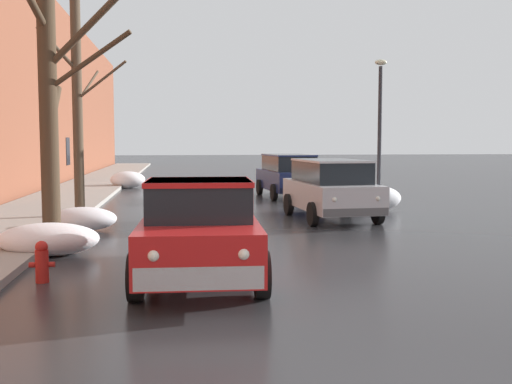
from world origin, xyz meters
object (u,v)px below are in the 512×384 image
at_px(bare_tree_second_along_sidewalk, 51,110).
at_px(suv_silver_parked_kerbside_close, 331,187).
at_px(pickup_truck_red_approaching_near_lane, 199,229).
at_px(fire_hydrant, 42,262).
at_px(bare_tree_mid_block, 77,94).
at_px(suv_darkblue_parked_kerbside_mid, 288,174).
at_px(street_lamp_post, 380,124).

xyz_separation_m(bare_tree_second_along_sidewalk, suv_silver_parked_kerbside_close, (7.48, 3.36, -2.10)).
relative_size(pickup_truck_red_approaching_near_lane, fire_hydrant, 6.97).
bearing_deg(bare_tree_mid_block, suv_darkblue_parked_kerbside_mid, 41.06).
bearing_deg(pickup_truck_red_approaching_near_lane, bare_tree_second_along_sidewalk, 127.88).
bearing_deg(bare_tree_second_along_sidewalk, street_lamp_post, 32.28).
distance_m(pickup_truck_red_approaching_near_lane, suv_silver_parked_kerbside_close, 8.64).
bearing_deg(street_lamp_post, fire_hydrant, -132.25).
xyz_separation_m(pickup_truck_red_approaching_near_lane, suv_darkblue_parked_kerbside_mid, (4.28, 14.80, 0.11)).
relative_size(suv_silver_parked_kerbside_close, street_lamp_post, 0.85).
height_order(bare_tree_second_along_sidewalk, street_lamp_post, bare_tree_second_along_sidewalk).
bearing_deg(suv_silver_parked_kerbside_close, street_lamp_post, 49.41).
bearing_deg(bare_tree_second_along_sidewalk, suv_darkblue_parked_kerbside_mid, 54.76).
bearing_deg(suv_darkblue_parked_kerbside_mid, street_lamp_post, -59.79).
bearing_deg(suv_silver_parked_kerbside_close, bare_tree_second_along_sidewalk, -155.80).
distance_m(bare_tree_mid_block, fire_hydrant, 8.80).
xyz_separation_m(bare_tree_mid_block, suv_darkblue_parked_kerbside_mid, (7.58, 6.60, -2.77)).
bearing_deg(street_lamp_post, suv_darkblue_parked_kerbside_mid, 120.21).
height_order(bare_tree_mid_block, fire_hydrant, bare_tree_mid_block).
bearing_deg(street_lamp_post, pickup_truck_red_approaching_near_lane, -122.91).
bearing_deg(bare_tree_mid_block, suv_silver_parked_kerbside_close, -5.12).
distance_m(bare_tree_second_along_sidewalk, fire_hydrant, 4.93).
bearing_deg(suv_darkblue_parked_kerbside_mid, pickup_truck_red_approaching_near_lane, -106.13).
height_order(suv_silver_parked_kerbside_close, fire_hydrant, suv_silver_parked_kerbside_close).
xyz_separation_m(pickup_truck_red_approaching_near_lane, suv_silver_parked_kerbside_close, (4.25, 7.52, 0.11)).
height_order(suv_darkblue_parked_kerbside_mid, fire_hydrant, suv_darkblue_parked_kerbside_mid).
distance_m(bare_tree_mid_block, pickup_truck_red_approaching_near_lane, 9.29).
relative_size(suv_silver_parked_kerbside_close, fire_hydrant, 6.32).
bearing_deg(suv_darkblue_parked_kerbside_mid, suv_silver_parked_kerbside_close, -90.28).
height_order(bare_tree_mid_block, street_lamp_post, bare_tree_mid_block).
relative_size(suv_darkblue_parked_kerbside_mid, street_lamp_post, 0.87).
bearing_deg(pickup_truck_red_approaching_near_lane, suv_darkblue_parked_kerbside_mid, 73.87).
relative_size(bare_tree_mid_block, fire_hydrant, 10.45).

